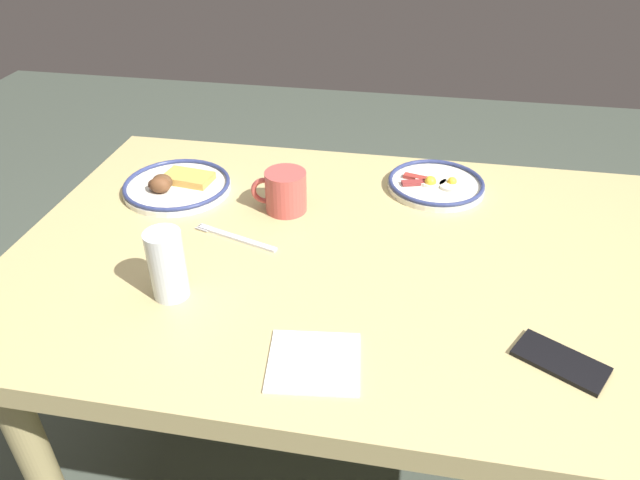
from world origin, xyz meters
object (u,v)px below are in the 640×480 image
Objects in this scene: plate_near_main at (436,184)px; plate_center_pancakes at (176,185)px; cell_phone at (560,361)px; paper_napkin at (314,362)px; coffee_mug at (285,191)px; drinking_glass at (168,268)px; fork_near at (235,238)px.

plate_near_main is 0.64m from plate_center_pancakes.
cell_phone is 0.40m from paper_napkin.
plate_center_pancakes is at bearing -8.16° from coffee_mug.
plate_near_main reaches higher than paper_napkin.
coffee_mug is 0.37m from drinking_glass.
plate_near_main is at bearing -106.42° from paper_napkin.
plate_center_pancakes is 1.81× the size of cell_phone.
drinking_glass is at bearing 67.60° from coffee_mug.
plate_center_pancakes is at bearing -69.48° from drinking_glass.
drinking_glass is at bearing 110.52° from plate_center_pancakes.
fork_near is at bearing 35.84° from plate_near_main.
drinking_glass reaches higher than paper_napkin.
fork_near reaches higher than paper_napkin.
drinking_glass is 0.22m from fork_near.
plate_near_main reaches higher than cell_phone.
drinking_glass reaches higher than coffee_mug.
fork_near is at bearing 8.04° from cell_phone.
coffee_mug is 0.85× the size of paper_napkin.
plate_center_pancakes is 0.94m from cell_phone.
paper_napkin is (0.40, 0.07, -0.00)m from cell_phone.
paper_napkin is at bearing 130.89° from plate_center_pancakes.
plate_near_main is 0.52m from fork_near.
cell_phone is at bearing 158.00° from fork_near.
cell_phone is at bearing 110.66° from plate_near_main.
coffee_mug reaches higher than cell_phone.
fork_near is (-0.20, 0.18, -0.01)m from plate_center_pancakes.
paper_napkin is (-0.16, 0.47, -0.05)m from coffee_mug.
plate_center_pancakes is 2.04× the size of coffee_mug.
plate_near_main is at bearing -144.16° from fork_near.
drinking_glass is 0.92× the size of paper_napkin.
plate_center_pancakes is 0.67m from paper_napkin.
cell_phone is at bearing 175.47° from drinking_glass.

